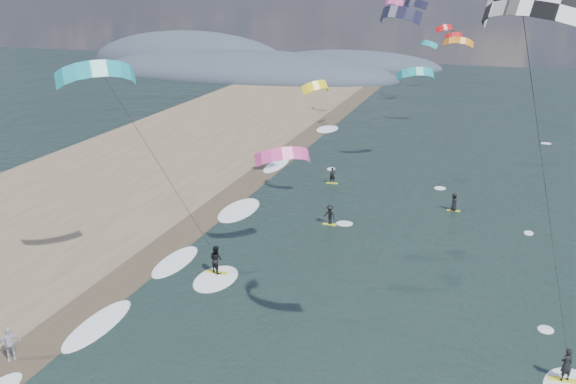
% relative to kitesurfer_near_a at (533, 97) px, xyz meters
% --- Properties ---
extents(wet_sand_strip, '(3.00, 240.00, 0.00)m').
position_rel_kitesurfer_near_a_xyz_m(wet_sand_strip, '(-23.09, 6.41, -14.53)').
color(wet_sand_strip, '#382D23').
rests_on(wet_sand_strip, ground).
extents(coastal_hills, '(80.00, 41.00, 15.00)m').
position_rel_kitesurfer_near_a_xyz_m(coastal_hills, '(-55.93, 104.27, -14.53)').
color(coastal_hills, '#3D4756').
rests_on(coastal_hills, ground).
extents(kitesurfer_near_a, '(7.92, 9.24, 18.80)m').
position_rel_kitesurfer_near_a_xyz_m(kitesurfer_near_a, '(0.00, 0.00, 0.00)').
color(kitesurfer_near_a, gold).
rests_on(kitesurfer_near_a, ground).
extents(kitesurfer_near_b, '(7.24, 9.39, 15.02)m').
position_rel_kitesurfer_near_a_xyz_m(kitesurfer_near_b, '(-20.26, 6.31, -4.47)').
color(kitesurfer_near_b, gold).
rests_on(kitesurfer_near_b, ground).
extents(far_kitesurfers, '(12.72, 11.25, 1.63)m').
position_rel_kitesurfer_near_a_xyz_m(far_kitesurfers, '(-10.72, 25.27, -13.74)').
color(far_kitesurfers, gold).
rests_on(far_kitesurfers, ground).
extents(bg_kite_field, '(12.69, 79.20, 9.76)m').
position_rel_kitesurfer_near_a_xyz_m(bg_kite_field, '(-10.85, 49.49, -2.84)').
color(bg_kite_field, black).
rests_on(bg_kite_field, ground).
extents(shoreline_surf, '(2.40, 79.40, 0.11)m').
position_rel_kitesurfer_near_a_xyz_m(shoreline_surf, '(-21.89, 11.16, -14.53)').
color(shoreline_surf, white).
rests_on(shoreline_surf, ground).
extents(beach_walker, '(1.10, 1.11, 1.88)m').
position_rel_kitesurfer_near_a_xyz_m(beach_walker, '(-23.59, -2.00, -13.59)').
color(beach_walker, '#B4B4BF').
rests_on(beach_walker, ground).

